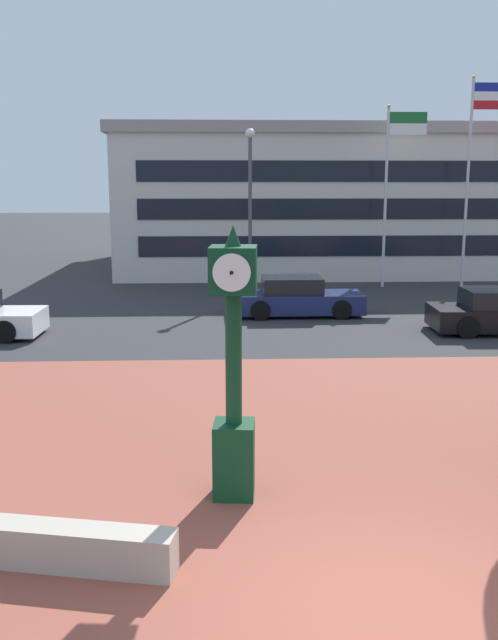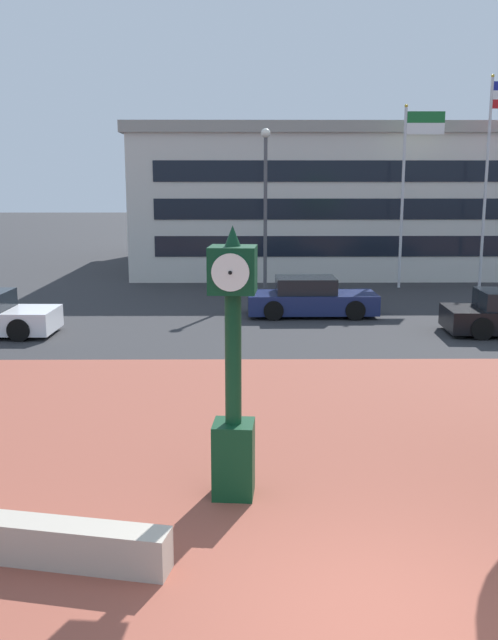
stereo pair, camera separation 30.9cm
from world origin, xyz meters
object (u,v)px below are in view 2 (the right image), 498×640
at_px(street_clock, 233,376).
at_px(flagpole_primary, 408,180).
at_px(civic_building, 367,199).
at_px(street_lamp_post, 265,194).
at_px(car_street_near, 310,298).
at_px(flagpole_secondary, 493,160).

relative_size(street_clock, flagpole_primary, 0.51).
relative_size(street_clock, civic_building, 0.16).
bearing_deg(flagpole_primary, street_lamp_post, -162.33).
relative_size(car_street_near, flagpole_primary, 0.57).
bearing_deg(car_street_near, street_lamp_post, -163.18).
bearing_deg(civic_building, car_street_near, -106.20).
distance_m(street_clock, car_street_near, 13.78).
height_order(flagpole_secondary, street_lamp_post, flagpole_secondary).
xyz_separation_m(civic_building, street_lamp_post, (-5.89, -11.22, 0.43)).
bearing_deg(flagpole_secondary, flagpole_primary, 180.00).
distance_m(flagpole_primary, civic_building, 9.39).
bearing_deg(street_lamp_post, flagpole_primary, 17.67).
distance_m(car_street_near, flagpole_primary, 8.67).
relative_size(car_street_near, civic_building, 0.18).
xyz_separation_m(flagpole_primary, street_lamp_post, (-5.90, -1.88, -0.54)).
height_order(car_street_near, flagpole_secondary, flagpole_secondary).
height_order(street_clock, flagpole_primary, flagpole_primary).
bearing_deg(flagpole_secondary, car_street_near, -141.94).
bearing_deg(civic_building, flagpole_secondary, -69.55).
distance_m(street_clock, street_lamp_post, 18.08).
xyz_separation_m(car_street_near, flagpole_secondary, (8.02, 6.28, 4.67)).
bearing_deg(street_clock, flagpole_secondary, 67.18).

